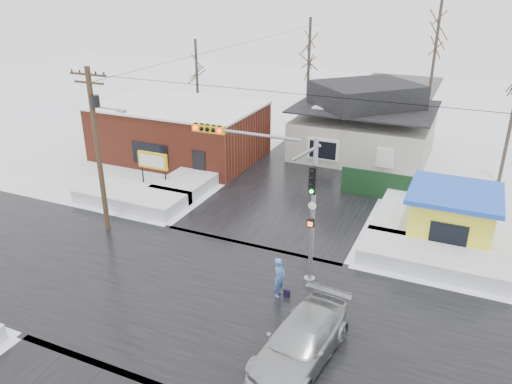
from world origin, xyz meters
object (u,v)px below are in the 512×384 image
at_px(traffic_signal, 279,188).
at_px(kiosk, 452,215).
at_px(car, 301,341).
at_px(pedestrian, 279,278).
at_px(utility_pole, 98,142).
at_px(marquee_sign, 153,162).

relative_size(traffic_signal, kiosk, 1.52).
bearing_deg(kiosk, car, -109.63).
bearing_deg(pedestrian, car, -141.25).
relative_size(utility_pole, pedestrian, 4.88).
bearing_deg(utility_pole, pedestrian, -10.06).
bearing_deg(marquee_sign, pedestrian, -33.35).
xyz_separation_m(traffic_signal, car, (2.84, -4.83, -3.74)).
distance_m(traffic_signal, car, 6.74).
relative_size(marquee_sign, car, 0.46).
xyz_separation_m(marquee_sign, pedestrian, (12.07, -7.94, -1.00)).
distance_m(traffic_signal, utility_pole, 10.39).
bearing_deg(marquee_sign, kiosk, 1.55).
bearing_deg(utility_pole, kiosk, 20.44).
height_order(marquee_sign, kiosk, kiosk).
height_order(traffic_signal, kiosk, traffic_signal).
distance_m(marquee_sign, car, 18.27).
bearing_deg(pedestrian, marquee_sign, 62.56).
bearing_deg(car, kiosk, 76.65).
distance_m(kiosk, pedestrian, 10.63).
xyz_separation_m(pedestrian, car, (2.20, -3.41, -0.12)).
bearing_deg(kiosk, marquee_sign, -178.45).
distance_m(utility_pole, marquee_sign, 6.87).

